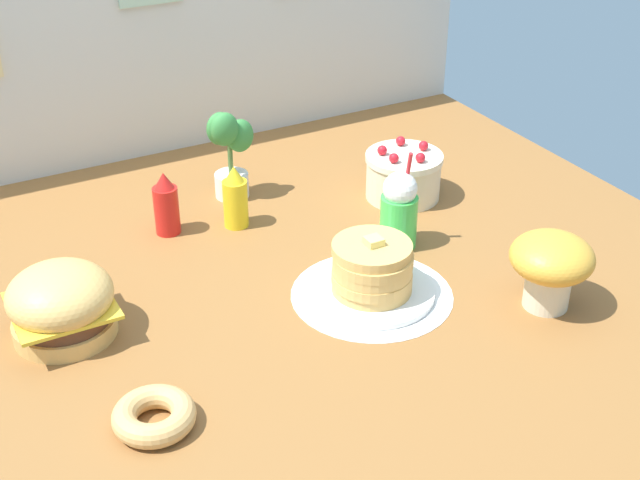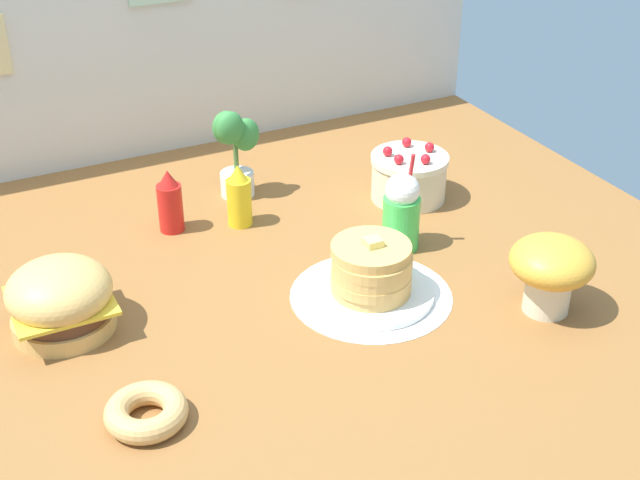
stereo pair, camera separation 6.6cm
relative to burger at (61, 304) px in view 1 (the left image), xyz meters
The scene contains 12 objects.
ground_plane 0.61m from the burger, 14.02° to the right, with size 2.38×2.14×0.02m, color brown.
back_wall 1.14m from the burger, 57.67° to the left, with size 2.38×0.04×0.86m.
doily_mat 0.78m from the burger, 15.93° to the right, with size 0.43×0.43×0.00m, color white.
burger is the anchor object (origin of this frame).
pancake_stack 0.78m from the burger, 16.09° to the right, with size 0.33×0.33×0.17m.
layer_cake 1.15m from the burger, 11.05° to the left, with size 0.24×0.24×0.18m.
ketchup_bottle 0.53m from the burger, 42.17° to the left, with size 0.07×0.07×0.19m.
mustard_bottle 0.66m from the burger, 27.05° to the left, with size 0.07×0.07×0.19m.
cream_soda_cup 0.95m from the burger, ahead, with size 0.11×0.11×0.29m.
donut_pink_glaze 0.43m from the burger, 78.99° to the right, with size 0.18×0.18×0.05m.
potted_plant 0.81m from the burger, 36.42° to the left, with size 0.14×0.11×0.30m.
mushroom_stool 1.21m from the burger, 22.68° to the right, with size 0.21×0.21×0.20m.
Camera 1 is at (-0.86, -1.69, 1.29)m, focal length 49.25 mm.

